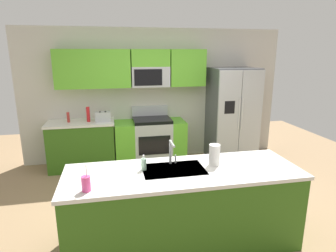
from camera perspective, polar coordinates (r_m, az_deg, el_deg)
ground_plane at (r=4.23m, az=2.29°, el=-15.93°), size 9.00×9.00×0.00m
kitchen_wall_unit at (r=5.71m, az=-3.99°, el=7.74°), size 5.20×0.43×2.60m
back_counter at (r=5.63m, az=-16.77°, el=-3.61°), size 1.22×0.63×0.90m
range_oven at (r=5.65m, az=-3.55°, el=-3.01°), size 1.36×0.61×1.10m
refrigerator at (r=5.92m, az=12.68°, el=2.28°), size 0.90×0.76×1.85m
island_counter at (r=3.35m, az=3.00°, el=-15.84°), size 2.57×0.87×0.90m
toaster at (r=5.42m, az=-12.85°, el=1.86°), size 0.28×0.16×0.18m
pepper_mill at (r=5.52m, az=-19.29°, el=1.65°), size 0.05×0.05×0.19m
bottle_red at (r=5.45m, az=-15.65°, el=2.27°), size 0.06×0.06×0.28m
sink_faucet at (r=3.24m, az=0.68°, el=-4.90°), size 0.09×0.21×0.28m
drink_cup_pink at (r=2.78m, az=-16.04°, el=-10.99°), size 0.08×0.08×0.26m
soap_dispenser at (r=3.14m, az=-4.86°, el=-7.55°), size 0.06×0.06×0.17m
paper_towel_roll at (r=3.28m, az=9.25°, el=-5.70°), size 0.12×0.12×0.24m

